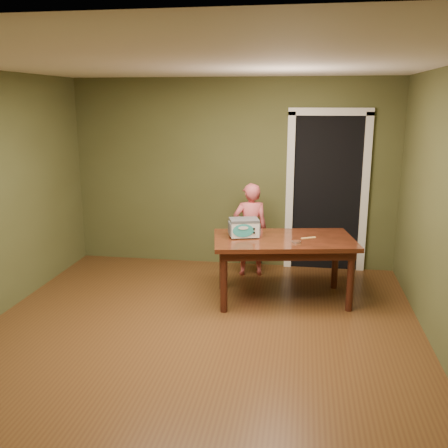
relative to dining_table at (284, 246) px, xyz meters
name	(u,v)px	position (x,y,z in m)	size (l,w,h in m)	color
floor	(195,343)	(-0.78, -1.24, -0.65)	(5.00, 5.00, 0.00)	#553318
room_shell	(193,168)	(-0.78, -1.24, 1.06)	(4.52, 5.02, 2.61)	#4B4F2A
doorway	(326,190)	(0.52, 1.54, 0.41)	(1.10, 0.66, 2.25)	black
dining_table	(284,246)	(0.00, 0.00, 0.00)	(1.74, 1.17, 0.75)	#32170B
toy_oven	(244,227)	(-0.46, -0.02, 0.22)	(0.39, 0.32, 0.22)	#4C4F54
baking_pan	(296,242)	(0.14, -0.17, 0.11)	(0.10, 0.10, 0.02)	silver
spatula	(308,238)	(0.28, 0.04, 0.10)	(0.18, 0.03, 0.01)	#F7C46B
child	(250,230)	(-0.47, 0.81, -0.03)	(0.46, 0.30, 1.25)	#DC5A61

